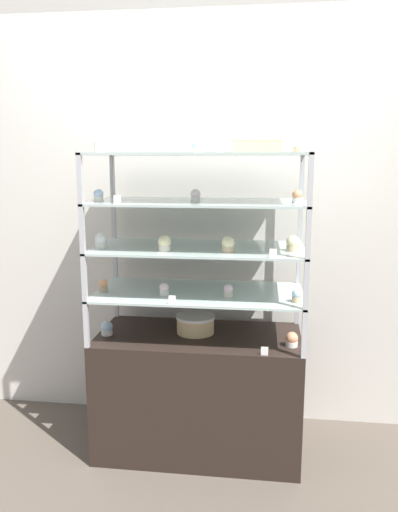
% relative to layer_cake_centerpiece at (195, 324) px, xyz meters
% --- Properties ---
extents(ground_plane, '(20.00, 20.00, 0.00)m').
position_rel_layer_cake_centerpiece_xyz_m(ground_plane, '(0.02, -0.03, -0.73)').
color(ground_plane, brown).
extents(back_wall, '(8.00, 0.05, 2.60)m').
position_rel_layer_cake_centerpiece_xyz_m(back_wall, '(0.02, 0.39, 0.57)').
color(back_wall, silver).
rests_on(back_wall, ground_plane).
extents(display_base, '(1.13, 0.56, 0.68)m').
position_rel_layer_cake_centerpiece_xyz_m(display_base, '(0.02, -0.03, -0.39)').
color(display_base, black).
rests_on(display_base, ground_plane).
extents(display_riser_lower, '(1.13, 0.56, 0.25)m').
position_rel_layer_cake_centerpiece_xyz_m(display_riser_lower, '(0.02, -0.03, 0.18)').
color(display_riser_lower, '#B7B7BC').
rests_on(display_riser_lower, display_base).
extents(display_riser_middle, '(1.13, 0.56, 0.25)m').
position_rel_layer_cake_centerpiece_xyz_m(display_riser_middle, '(0.02, -0.03, 0.43)').
color(display_riser_middle, '#B7B7BC').
rests_on(display_riser_middle, display_riser_lower).
extents(display_riser_upper, '(1.13, 0.56, 0.25)m').
position_rel_layer_cake_centerpiece_xyz_m(display_riser_upper, '(0.02, -0.03, 0.68)').
color(display_riser_upper, '#B7B7BC').
rests_on(display_riser_upper, display_riser_middle).
extents(display_riser_top, '(1.13, 0.56, 0.25)m').
position_rel_layer_cake_centerpiece_xyz_m(display_riser_top, '(0.02, -0.03, 0.93)').
color(display_riser_top, '#B7B7BC').
rests_on(display_riser_top, display_riser_upper).
extents(layer_cake_centerpiece, '(0.22, 0.22, 0.10)m').
position_rel_layer_cake_centerpiece_xyz_m(layer_cake_centerpiece, '(0.00, 0.00, 0.00)').
color(layer_cake_centerpiece, '#DBBC84').
rests_on(layer_cake_centerpiece, display_base).
extents(sheet_cake_frosted, '(0.25, 0.18, 0.07)m').
position_rel_layer_cake_centerpiece_xyz_m(sheet_cake_frosted, '(0.33, -0.03, 0.98)').
color(sheet_cake_frosted, '#DBBC84').
rests_on(sheet_cake_frosted, display_riser_top).
extents(cupcake_0, '(0.07, 0.07, 0.08)m').
position_rel_layer_cake_centerpiece_xyz_m(cupcake_0, '(-0.48, -0.10, -0.01)').
color(cupcake_0, white).
rests_on(cupcake_0, display_base).
extents(cupcake_1, '(0.07, 0.07, 0.08)m').
position_rel_layer_cake_centerpiece_xyz_m(cupcake_1, '(0.53, -0.15, -0.01)').
color(cupcake_1, white).
rests_on(cupcake_1, display_base).
extents(price_tag_0, '(0.04, 0.00, 0.04)m').
position_rel_layer_cake_centerpiece_xyz_m(price_tag_0, '(0.39, -0.29, -0.03)').
color(price_tag_0, white).
rests_on(price_tag_0, display_base).
extents(cupcake_2, '(0.05, 0.05, 0.07)m').
position_rel_layer_cake_centerpiece_xyz_m(cupcake_2, '(-0.50, -0.10, 0.23)').
color(cupcake_2, '#CCB28C').
rests_on(cupcake_2, display_riser_lower).
extents(cupcake_3, '(0.05, 0.05, 0.07)m').
position_rel_layer_cake_centerpiece_xyz_m(cupcake_3, '(-0.15, -0.13, 0.23)').
color(cupcake_3, white).
rests_on(cupcake_3, display_riser_lower).
extents(cupcake_4, '(0.05, 0.05, 0.07)m').
position_rel_layer_cake_centerpiece_xyz_m(cupcake_4, '(0.19, -0.12, 0.23)').
color(cupcake_4, beige).
rests_on(cupcake_4, display_riser_lower).
extents(cupcake_5, '(0.05, 0.05, 0.07)m').
position_rel_layer_cake_centerpiece_xyz_m(cupcake_5, '(0.54, -0.18, 0.23)').
color(cupcake_5, '#CCB28C').
rests_on(cupcake_5, display_riser_lower).
extents(price_tag_1, '(0.04, 0.00, 0.04)m').
position_rel_layer_cake_centerpiece_xyz_m(price_tag_1, '(-0.08, -0.29, 0.22)').
color(price_tag_1, white).
rests_on(price_tag_1, display_riser_lower).
extents(cupcake_6, '(0.07, 0.07, 0.08)m').
position_rel_layer_cake_centerpiece_xyz_m(cupcake_6, '(-0.49, -0.13, 0.48)').
color(cupcake_6, white).
rests_on(cupcake_6, display_riser_middle).
extents(cupcake_7, '(0.07, 0.07, 0.08)m').
position_rel_layer_cake_centerpiece_xyz_m(cupcake_7, '(-0.14, -0.17, 0.48)').
color(cupcake_7, beige).
rests_on(cupcake_7, display_riser_middle).
extents(cupcake_8, '(0.07, 0.07, 0.08)m').
position_rel_layer_cake_centerpiece_xyz_m(cupcake_8, '(0.19, -0.16, 0.48)').
color(cupcake_8, '#CCB28C').
rests_on(cupcake_8, display_riser_middle).
extents(cupcake_9, '(0.07, 0.07, 0.08)m').
position_rel_layer_cake_centerpiece_xyz_m(cupcake_9, '(0.52, -0.09, 0.48)').
color(cupcake_9, '#CCB28C').
rests_on(cupcake_9, display_riser_middle).
extents(price_tag_2, '(0.04, 0.00, 0.04)m').
position_rel_layer_cake_centerpiece_xyz_m(price_tag_2, '(0.42, -0.29, 0.47)').
color(price_tag_2, white).
rests_on(price_tag_2, display_riser_middle).
extents(cupcake_10, '(0.05, 0.05, 0.07)m').
position_rel_layer_cake_centerpiece_xyz_m(cupcake_10, '(-0.49, -0.15, 0.73)').
color(cupcake_10, white).
rests_on(cupcake_10, display_riser_upper).
extents(cupcake_11, '(0.05, 0.05, 0.07)m').
position_rel_layer_cake_centerpiece_xyz_m(cupcake_11, '(0.02, -0.11, 0.73)').
color(cupcake_11, white).
rests_on(cupcake_11, display_riser_upper).
extents(cupcake_12, '(0.05, 0.05, 0.07)m').
position_rel_layer_cake_centerpiece_xyz_m(cupcake_12, '(0.53, -0.10, 0.73)').
color(cupcake_12, white).
rests_on(cupcake_12, display_riser_upper).
extents(price_tag_3, '(0.04, 0.00, 0.04)m').
position_rel_layer_cake_centerpiece_xyz_m(price_tag_3, '(-0.35, -0.29, 0.72)').
color(price_tag_3, white).
rests_on(price_tag_3, display_riser_upper).
extents(cupcake_13, '(0.06, 0.06, 0.07)m').
position_rel_layer_cake_centerpiece_xyz_m(cupcake_13, '(-0.47, -0.14, 0.98)').
color(cupcake_13, white).
rests_on(cupcake_13, display_riser_top).
extents(cupcake_14, '(0.06, 0.06, 0.07)m').
position_rel_layer_cake_centerpiece_xyz_m(cupcake_14, '(0.02, -0.09, 0.98)').
color(cupcake_14, beige).
rests_on(cupcake_14, display_riser_top).
extents(cupcake_15, '(0.06, 0.06, 0.07)m').
position_rel_layer_cake_centerpiece_xyz_m(cupcake_15, '(0.53, -0.10, 0.98)').
color(cupcake_15, '#CCB28C').
rests_on(cupcake_15, display_riser_top).
extents(price_tag_4, '(0.04, 0.00, 0.04)m').
position_rel_layer_cake_centerpiece_xyz_m(price_tag_4, '(0.15, -0.29, 0.96)').
color(price_tag_4, white).
rests_on(price_tag_4, display_riser_top).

